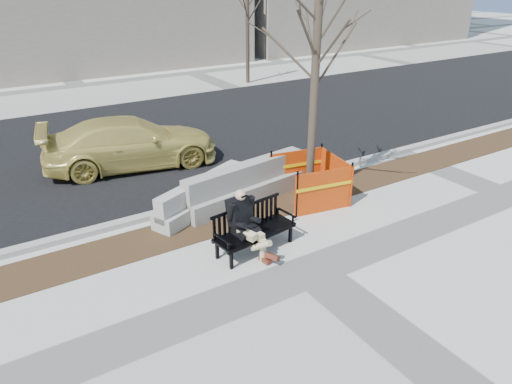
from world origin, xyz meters
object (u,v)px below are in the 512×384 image
(bench, at_px, (255,250))
(jersey_barrier_left, at_px, (202,209))
(jersey_barrier_right, at_px, (246,201))
(tree_fence, at_px, (309,199))
(seated_man, at_px, (244,253))
(sedan, at_px, (134,166))

(bench, relative_size, jersey_barrier_left, 0.63)
(jersey_barrier_left, relative_size, jersey_barrier_right, 0.81)
(bench, bearing_deg, tree_fence, 20.72)
(bench, xyz_separation_m, seated_man, (-0.23, 0.02, 0.00))
(seated_man, bearing_deg, jersey_barrier_left, 79.21)
(jersey_barrier_left, bearing_deg, tree_fence, -44.39)
(seated_man, height_order, sedan, sedan)
(seated_man, xyz_separation_m, jersey_barrier_left, (0.11, 2.15, 0.00))
(seated_man, height_order, tree_fence, tree_fence)
(seated_man, bearing_deg, tree_fence, 18.21)
(jersey_barrier_right, bearing_deg, seated_man, -130.11)
(jersey_barrier_left, bearing_deg, bench, -111.21)
(seated_man, bearing_deg, bench, -11.51)
(bench, height_order, tree_fence, tree_fence)
(bench, bearing_deg, seated_man, 168.49)
(tree_fence, height_order, sedan, tree_fence)
(jersey_barrier_right, bearing_deg, bench, -124.80)
(sedan, bearing_deg, jersey_barrier_left, -162.44)
(sedan, distance_m, jersey_barrier_left, 3.57)
(sedan, relative_size, jersey_barrier_left, 1.74)
(bench, height_order, jersey_barrier_right, jersey_barrier_right)
(seated_man, xyz_separation_m, tree_fence, (2.58, 1.26, 0.00))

